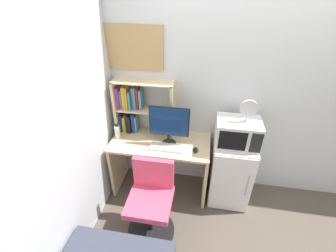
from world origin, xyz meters
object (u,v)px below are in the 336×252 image
(desk_fan, at_px, (248,110))
(microwave, at_px, (238,132))
(monitor, at_px, (169,124))
(computer_mouse, at_px, (195,150))
(wall_corkboard, at_px, (128,48))
(hutch_bookshelf, at_px, (136,107))
(mini_fridge, at_px, (230,171))
(keyboard, at_px, (166,147))
(water_bottle, at_px, (117,132))
(desk_chair, at_px, (151,204))

(desk_fan, bearing_deg, microwave, 174.48)
(monitor, relative_size, microwave, 1.03)
(monitor, height_order, computer_mouse, monitor)
(computer_mouse, bearing_deg, monitor, 164.62)
(monitor, distance_m, wall_corkboard, 0.94)
(hutch_bookshelf, bearing_deg, mini_fridge, -8.82)
(monitor, xyz_separation_m, keyboard, (-0.02, -0.09, -0.27))
(water_bottle, relative_size, desk_chair, 0.21)
(monitor, distance_m, keyboard, 0.28)
(desk_fan, relative_size, desk_chair, 0.29)
(water_bottle, xyz_separation_m, microwave, (1.39, 0.00, 0.14))
(computer_mouse, relative_size, mini_fridge, 0.13)
(microwave, distance_m, wall_corkboard, 1.51)
(hutch_bookshelf, relative_size, water_bottle, 3.85)
(wall_corkboard, bearing_deg, water_bottle, -116.29)
(desk_fan, xyz_separation_m, wall_corkboard, (-1.32, 0.28, 0.50))
(microwave, height_order, desk_chair, microwave)
(keyboard, bearing_deg, wall_corkboard, 141.37)
(hutch_bookshelf, height_order, computer_mouse, hutch_bookshelf)
(monitor, xyz_separation_m, wall_corkboard, (-0.50, 0.30, 0.74))
(desk_chair, bearing_deg, hutch_bookshelf, 113.98)
(hutch_bookshelf, relative_size, mini_fridge, 0.84)
(desk_fan, bearing_deg, desk_chair, -146.04)
(monitor, bearing_deg, water_bottle, 178.07)
(monitor, xyz_separation_m, mini_fridge, (0.75, 0.02, -0.62))
(keyboard, bearing_deg, microwave, 8.53)
(water_bottle, bearing_deg, monitor, -1.93)
(hutch_bookshelf, distance_m, monitor, 0.50)
(monitor, relative_size, computer_mouse, 4.54)
(monitor, xyz_separation_m, microwave, (0.75, 0.03, -0.05))
(microwave, distance_m, desk_chair, 1.21)
(computer_mouse, bearing_deg, microwave, 14.42)
(hutch_bookshelf, distance_m, mini_fridge, 1.39)
(water_bottle, bearing_deg, desk_chair, -48.06)
(hutch_bookshelf, xyz_separation_m, mini_fridge, (1.20, -0.19, -0.69))
(hutch_bookshelf, height_order, desk_fan, hutch_bookshelf)
(water_bottle, xyz_separation_m, wall_corkboard, (0.14, 0.28, 0.93))
(mini_fridge, bearing_deg, computer_mouse, -165.95)
(keyboard, xyz_separation_m, wall_corkboard, (-0.48, 0.39, 1.00))
(computer_mouse, xyz_separation_m, desk_chair, (-0.41, -0.50, -0.39))
(hutch_bookshelf, distance_m, water_bottle, 0.38)
(hutch_bookshelf, height_order, keyboard, hutch_bookshelf)
(computer_mouse, relative_size, microwave, 0.23)
(microwave, bearing_deg, hutch_bookshelf, 171.32)
(microwave, relative_size, desk_fan, 1.86)
(monitor, height_order, mini_fridge, monitor)
(mini_fridge, bearing_deg, monitor, -178.29)
(hutch_bookshelf, xyz_separation_m, monitor, (0.44, -0.21, -0.07))
(mini_fridge, distance_m, microwave, 0.57)
(water_bottle, bearing_deg, wall_corkboard, 63.71)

